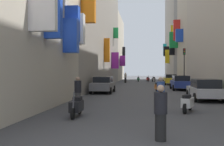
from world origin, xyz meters
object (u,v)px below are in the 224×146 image
object	(u,v)px
scooter_orange	(158,87)
pedestrian_near_right	(78,92)
scooter_white	(188,102)
parked_car_blue	(180,82)
pedestrian_near_left	(161,113)
pedestrian_crossing	(125,78)
parked_car_silver	(205,89)
traffic_light_near_corner	(184,61)
scooter_silver	(154,79)
scooter_black	(77,106)
scooter_green	(138,79)
parked_car_yellow	(170,79)
parked_car_grey	(103,84)
pedestrian_mid_street	(161,94)
scooter_red	(148,79)

from	to	relation	value
scooter_orange	pedestrian_near_right	bearing A→B (deg)	-113.13
scooter_white	parked_car_blue	bearing A→B (deg)	83.45
pedestrian_near_left	pedestrian_crossing	bearing A→B (deg)	95.62
parked_car_silver	traffic_light_near_corner	distance (m)	13.15
pedestrian_near_right	scooter_silver	bearing A→B (deg)	81.11
scooter_black	scooter_green	xyz separation A→B (m)	(1.94, 36.89, 0.00)
scooter_orange	parked_car_yellow	bearing A→B (deg)	79.28
parked_car_grey	scooter_black	world-z (taller)	parked_car_grey
parked_car_yellow	scooter_green	xyz separation A→B (m)	(-4.81, 9.60, -0.32)
scooter_orange	pedestrian_near_right	xyz separation A→B (m)	(-4.89, -11.46, 0.38)
pedestrian_near_left	pedestrian_mid_street	distance (m)	5.37
pedestrian_near_left	parked_car_blue	bearing A→B (deg)	80.65
parked_car_grey	traffic_light_near_corner	distance (m)	11.71
parked_car_grey	scooter_white	world-z (taller)	parked_car_grey
parked_car_silver	scooter_green	world-z (taller)	parked_car_silver
pedestrian_mid_street	scooter_black	bearing A→B (deg)	-154.01
pedestrian_mid_street	traffic_light_near_corner	world-z (taller)	traffic_light_near_corner
parked_car_blue	scooter_white	size ratio (longest dim) A/B	2.54
scooter_orange	scooter_black	bearing A→B (deg)	-106.74
pedestrian_crossing	pedestrian_near_left	bearing A→B (deg)	-84.38
parked_car_yellow	scooter_green	world-z (taller)	parked_car_yellow
scooter_silver	pedestrian_mid_street	xyz separation A→B (m)	(-0.98, -35.07, 0.38)
traffic_light_near_corner	scooter_green	bearing A→B (deg)	108.77
parked_car_silver	scooter_silver	bearing A→B (deg)	94.48
scooter_silver	traffic_light_near_corner	world-z (taller)	traffic_light_near_corner
scooter_silver	traffic_light_near_corner	size ratio (longest dim) A/B	0.40
scooter_white	scooter_black	bearing A→B (deg)	-159.16
parked_car_grey	parked_car_blue	bearing A→B (deg)	30.87
parked_car_silver	pedestrian_near_left	size ratio (longest dim) A/B	2.60
scooter_green	parked_car_yellow	bearing A→B (deg)	-63.41
parked_car_silver	scooter_green	distance (m)	30.10
parked_car_blue	pedestrian_near_left	bearing A→B (deg)	-99.35
parked_car_grey	scooter_silver	distance (m)	25.17
parked_car_yellow	parked_car_grey	xyz separation A→B (m)	(-7.51, -14.95, -0.02)
parked_car_blue	pedestrian_mid_street	bearing A→B (deg)	-101.33
scooter_green	pedestrian_near_right	world-z (taller)	pedestrian_near_right
parked_car_yellow	scooter_white	bearing A→B (deg)	-93.86
scooter_green	pedestrian_crossing	bearing A→B (deg)	-112.04
pedestrian_crossing	pedestrian_near_left	distance (m)	35.59
parked_car_blue	parked_car_yellow	bearing A→B (deg)	90.00
scooter_silver	scooter_black	size ratio (longest dim) A/B	0.99
parked_car_silver	pedestrian_near_right	xyz separation A→B (m)	(-7.67, -4.54, 0.09)
parked_car_yellow	parked_car_blue	world-z (taller)	parked_car_blue
parked_car_silver	scooter_white	size ratio (longest dim) A/B	2.44
parked_car_yellow	scooter_silver	world-z (taller)	parked_car_yellow
scooter_silver	scooter_green	xyz separation A→B (m)	(-2.78, -0.00, 0.00)
parked_car_silver	pedestrian_mid_street	distance (m)	6.34
scooter_green	scooter_red	size ratio (longest dim) A/B	1.02
scooter_black	pedestrian_near_left	size ratio (longest dim) A/B	1.16
parked_car_silver	pedestrian_mid_street	bearing A→B (deg)	-121.39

